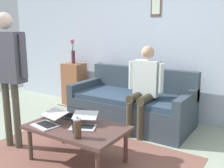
{
  "coord_description": "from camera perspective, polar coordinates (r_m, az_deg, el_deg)",
  "views": [
    {
      "loc": [
        -1.79,
        2.0,
        1.52
      ],
      "look_at": [
        0.02,
        -0.82,
        0.8
      ],
      "focal_mm": 41.52,
      "sensor_mm": 36.0,
      "label": 1
    }
  ],
  "objects": [
    {
      "name": "ground_plane",
      "position": [
        3.09,
        -8.37,
        -17.5
      ],
      "size": [
        7.68,
        7.68,
        0.0
      ],
      "primitive_type": "plane",
      "color": "#A6B39B"
    },
    {
      "name": "area_rug",
      "position": [
        3.12,
        -8.74,
        -17.06
      ],
      "size": [
        2.55,
        1.96,
        0.01
      ],
      "primitive_type": "cube",
      "color": "#885649",
      "rests_on": "ground_plane"
    },
    {
      "name": "french_press",
      "position": [
        2.66,
        -7.65,
        -9.59
      ],
      "size": [
        0.1,
        0.08,
        0.23
      ],
      "color": "#4C3323",
      "rests_on": "coffee_table"
    },
    {
      "name": "back_wall",
      "position": [
        4.57,
        9.7,
        9.8
      ],
      "size": [
        7.04,
        0.11,
        2.7
      ],
      "color": "silver",
      "rests_on": "ground_plane"
    },
    {
      "name": "couch",
      "position": [
        4.22,
        4.45,
        -4.67
      ],
      "size": [
        1.91,
        0.92,
        0.88
      ],
      "color": "#38444E",
      "rests_on": "ground_plane"
    },
    {
      "name": "side_shelf",
      "position": [
        5.32,
        -8.34,
        0.02
      ],
      "size": [
        0.42,
        0.32,
        0.84
      ],
      "color": "#975A3B",
      "rests_on": "ground_plane"
    },
    {
      "name": "coffee_table",
      "position": [
        3.02,
        -7.71,
        -9.92
      ],
      "size": [
        1.12,
        0.69,
        0.43
      ],
      "color": "brown",
      "rests_on": "ground_plane"
    },
    {
      "name": "person_standing",
      "position": [
        3.44,
        -21.99,
        4.17
      ],
      "size": [
        0.6,
        0.26,
        1.71
      ],
      "color": "#504B3C",
      "rests_on": "ground_plane"
    },
    {
      "name": "person_seated",
      "position": [
        3.78,
        7.16,
        -0.07
      ],
      "size": [
        0.55,
        0.51,
        1.28
      ],
      "color": "#453D2E",
      "rests_on": "ground_plane"
    },
    {
      "name": "laptop_left",
      "position": [
        2.97,
        -6.24,
        -8.53
      ],
      "size": [
        0.39,
        0.42,
        0.13
      ],
      "color": "silver",
      "rests_on": "coffee_table"
    },
    {
      "name": "laptop_center",
      "position": [
        3.09,
        -13.81,
        -7.94
      ],
      "size": [
        0.35,
        0.39,
        0.14
      ],
      "color": "silver",
      "rests_on": "coffee_table"
    },
    {
      "name": "laptop_right",
      "position": [
        3.33,
        -9.26,
        -6.32
      ],
      "size": [
        0.34,
        0.29,
        0.15
      ],
      "color": "#28282D",
      "rests_on": "coffee_table"
    },
    {
      "name": "flower_vase",
      "position": [
        5.22,
        -8.57,
        6.81
      ],
      "size": [
        0.08,
        0.1,
        0.49
      ],
      "color": "#512A38",
      "rests_on": "side_shelf"
    }
  ]
}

